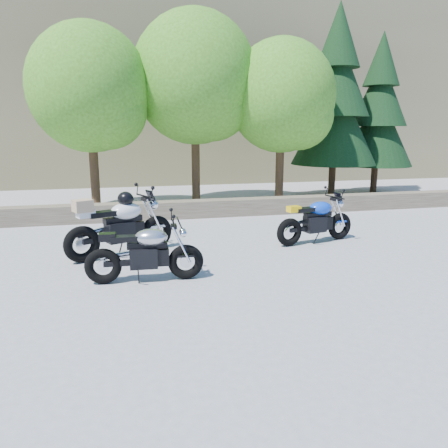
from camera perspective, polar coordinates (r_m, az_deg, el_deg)
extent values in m
plane|color=gray|center=(7.76, 0.29, -7.03)|extent=(90.00, 90.00, 0.00)
cube|color=brown|center=(12.94, -5.53, 1.91)|extent=(22.00, 0.55, 0.50)
cube|color=brown|center=(35.77, -6.15, 20.13)|extent=(80.00, 30.00, 15.00)
cylinder|color=#382314|center=(14.37, -16.63, 7.56)|extent=(0.28, 0.28, 3.02)
sphere|color=#3E7319|center=(14.38, -17.20, 16.59)|extent=(3.67, 3.67, 3.67)
sphere|color=#3E7319|center=(14.03, -15.00, 14.18)|extent=(2.38, 2.38, 2.38)
cylinder|color=#382314|center=(14.96, -3.73, 8.85)|extent=(0.28, 0.28, 3.36)
sphere|color=#3E7319|center=(15.02, -3.87, 18.49)|extent=(4.08, 4.08, 4.08)
sphere|color=#3E7319|center=(14.76, -1.63, 15.82)|extent=(2.64, 2.64, 2.64)
cylinder|color=#382314|center=(15.13, 7.29, 7.97)|extent=(0.28, 0.28, 2.91)
sphere|color=#3E7319|center=(15.13, 7.52, 16.24)|extent=(3.54, 3.54, 3.54)
sphere|color=#3E7319|center=(15.01, 9.71, 13.82)|extent=(2.29, 2.29, 2.29)
cylinder|color=#382314|center=(17.32, 13.97, 6.99)|extent=(0.26, 0.26, 2.16)
cone|color=black|center=(17.26, 14.28, 12.95)|extent=(3.17, 3.17, 3.24)
cone|color=black|center=(17.36, 14.57, 18.18)|extent=(2.45, 2.45, 2.88)
cone|color=black|center=(17.57, 14.84, 22.84)|extent=(1.58, 1.58, 2.30)
cylinder|color=#382314|center=(18.94, 19.07, 6.74)|extent=(0.26, 0.26, 1.92)
cone|color=black|center=(18.88, 19.42, 11.58)|extent=(2.82, 2.82, 2.88)
cone|color=black|center=(18.93, 19.73, 15.83)|extent=(2.18, 2.18, 2.56)
cone|color=black|center=(19.07, 20.02, 19.66)|extent=(1.41, 1.41, 2.05)
torus|color=black|center=(7.64, -5.01, -4.94)|extent=(0.63, 0.19, 0.62)
torus|color=black|center=(7.65, -15.51, -5.34)|extent=(0.63, 0.19, 0.62)
cylinder|color=silver|center=(7.64, -5.01, -4.94)|extent=(0.21, 0.05, 0.21)
cylinder|color=silver|center=(7.65, -15.51, -5.34)|extent=(0.21, 0.05, 0.21)
cube|color=black|center=(7.58, -10.44, -4.33)|extent=(0.48, 0.32, 0.35)
cube|color=black|center=(7.52, -9.99, -2.75)|extent=(0.69, 0.19, 0.10)
ellipsoid|color=silver|center=(7.49, -9.51, -1.73)|extent=(0.58, 0.41, 0.29)
cube|color=black|center=(7.50, -12.77, -1.85)|extent=(0.50, 0.24, 0.09)
cube|color=black|center=(7.51, -15.00, -1.65)|extent=(0.28, 0.21, 0.13)
cylinder|color=black|center=(7.45, -6.59, 0.05)|extent=(0.07, 0.64, 0.03)
sphere|color=silver|center=(7.50, -5.38, -1.13)|extent=(0.17, 0.17, 0.17)
torus|color=black|center=(9.62, -8.82, -1.08)|extent=(0.74, 0.47, 0.73)
torus|color=black|center=(8.97, -18.07, -2.54)|extent=(0.74, 0.47, 0.73)
cylinder|color=silver|center=(9.62, -8.82, -1.08)|extent=(0.25, 0.15, 0.25)
cylinder|color=silver|center=(8.97, -18.07, -2.54)|extent=(0.25, 0.15, 0.25)
cube|color=black|center=(9.22, -13.45, -0.98)|extent=(0.64, 0.54, 0.41)
cube|color=black|center=(9.20, -13.07, 0.62)|extent=(0.81, 0.50, 0.11)
ellipsoid|color=white|center=(9.21, -12.67, 1.66)|extent=(0.78, 0.68, 0.35)
cube|color=black|center=(9.01, -15.56, 1.28)|extent=(0.63, 0.47, 0.10)
cube|color=white|center=(8.88, -17.63, 1.30)|extent=(0.39, 0.34, 0.15)
cylinder|color=black|center=(9.36, -10.21, 3.58)|extent=(0.35, 0.70, 0.04)
sphere|color=silver|center=(9.48, -9.18, 2.53)|extent=(0.21, 0.21, 0.21)
ellipsoid|color=black|center=(9.17, -12.74, 3.21)|extent=(0.43, 0.44, 0.31)
cube|color=tan|center=(8.84, -17.97, 2.28)|extent=(0.44, 0.41, 0.23)
torus|color=black|center=(10.70, 14.87, -0.26)|extent=(0.66, 0.30, 0.64)
torus|color=black|center=(9.84, 8.53, -1.07)|extent=(0.66, 0.30, 0.64)
cylinder|color=silver|center=(10.70, 14.87, -0.26)|extent=(0.22, 0.09, 0.22)
cylinder|color=silver|center=(9.84, 8.53, -1.07)|extent=(0.22, 0.09, 0.22)
cube|color=black|center=(10.22, 11.77, 0.00)|extent=(0.53, 0.40, 0.36)
cube|color=black|center=(10.22, 12.13, 1.23)|extent=(0.72, 0.31, 0.10)
ellipsoid|color=blue|center=(10.23, 12.48, 2.03)|extent=(0.64, 0.50, 0.30)
cube|color=black|center=(9.97, 10.50, 1.85)|extent=(0.53, 0.32, 0.09)
cube|color=yellow|center=(9.79, 9.10, 1.95)|extent=(0.32, 0.26, 0.13)
cylinder|color=black|center=(10.45, 14.25, 3.43)|extent=(0.18, 0.65, 0.03)
sphere|color=silver|center=(10.58, 14.86, 2.57)|extent=(0.18, 0.18, 0.18)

